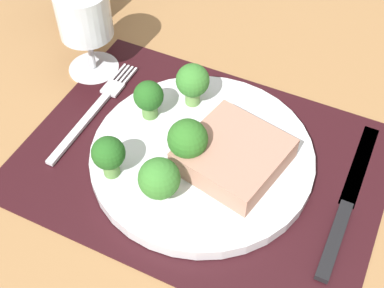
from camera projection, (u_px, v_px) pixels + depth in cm
name	position (u px, v px, depth cm)	size (l,w,h in cm)	color
ground_plane	(202.00, 169.00, 61.97)	(140.00, 110.00, 3.00)	#996D42
placemat	(202.00, 161.00, 60.71)	(42.11, 31.14, 0.30)	black
plate	(202.00, 156.00, 59.99)	(26.26, 26.26, 1.60)	silver
steak	(235.00, 153.00, 57.37)	(10.43, 10.60, 2.93)	tan
broccoli_near_steak	(149.00, 97.00, 60.92)	(3.67, 3.67, 5.14)	#5B8942
broccoli_near_fork	(159.00, 179.00, 52.99)	(4.51, 4.51, 5.42)	#5B8942
broccoli_front_edge	(193.00, 82.00, 61.97)	(4.16, 4.16, 5.82)	#6B994C
broccoli_center	(109.00, 155.00, 54.92)	(3.73, 3.73, 5.40)	#5B8942
broccoli_back_left	(188.00, 140.00, 55.65)	(4.53, 4.53, 6.10)	#6B994C
fork	(95.00, 109.00, 65.70)	(2.40, 19.20, 0.50)	silver
knife	(345.00, 208.00, 55.88)	(1.80, 23.00, 0.80)	black
wine_glass	(85.00, 19.00, 65.32)	(7.03, 7.03, 12.31)	silver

